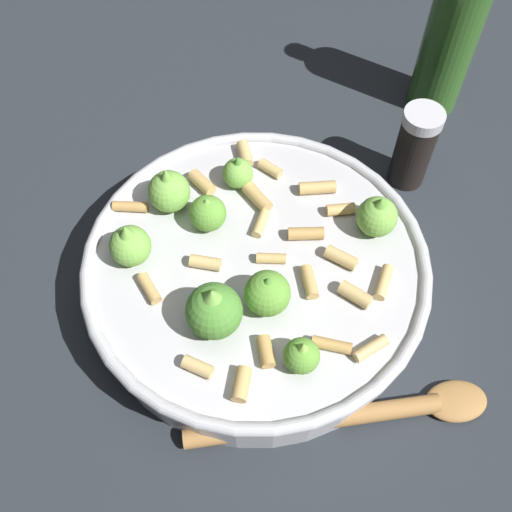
{
  "coord_description": "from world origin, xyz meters",
  "views": [
    {
      "loc": [
        -0.02,
        -0.28,
        0.5
      ],
      "look_at": [
        0.0,
        0.0,
        0.06
      ],
      "focal_mm": 42.49,
      "sensor_mm": 36.0,
      "label": 1
    }
  ],
  "objects_px": {
    "pepper_shaker": "(414,147)",
    "wooden_spoon": "(356,415)",
    "cooking_pan": "(255,273)",
    "olive_oil_bottle": "(450,39)"
  },
  "relations": [
    {
      "from": "wooden_spoon",
      "to": "pepper_shaker",
      "type": "bearing_deg",
      "value": 68.47
    },
    {
      "from": "cooking_pan",
      "to": "pepper_shaker",
      "type": "height_order",
      "value": "cooking_pan"
    },
    {
      "from": "pepper_shaker",
      "to": "wooden_spoon",
      "type": "relative_size",
      "value": 0.36
    },
    {
      "from": "cooking_pan",
      "to": "pepper_shaker",
      "type": "bearing_deg",
      "value": 35.68
    },
    {
      "from": "cooking_pan",
      "to": "pepper_shaker",
      "type": "distance_m",
      "value": 0.21
    },
    {
      "from": "wooden_spoon",
      "to": "olive_oil_bottle",
      "type": "bearing_deg",
      "value": 66.9
    },
    {
      "from": "cooking_pan",
      "to": "olive_oil_bottle",
      "type": "relative_size",
      "value": 1.47
    },
    {
      "from": "olive_oil_bottle",
      "to": "wooden_spoon",
      "type": "relative_size",
      "value": 0.81
    },
    {
      "from": "pepper_shaker",
      "to": "olive_oil_bottle",
      "type": "distance_m",
      "value": 0.13
    },
    {
      "from": "pepper_shaker",
      "to": "wooden_spoon",
      "type": "xyz_separation_m",
      "value": [
        -0.1,
        -0.25,
        -0.04
      ]
    }
  ]
}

